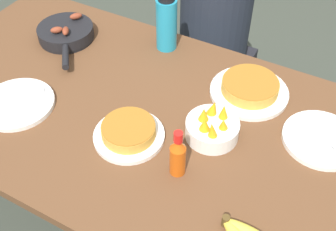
# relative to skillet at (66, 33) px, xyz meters

# --- Properties ---
(dining_table) EXTENTS (1.87, 0.89, 0.74)m
(dining_table) POSITION_rel_skillet_xyz_m (0.56, -0.20, -0.12)
(dining_table) COLOR brown
(dining_table) RESTS_ON ground_plane
(skillet) EXTENTS (0.26, 0.29, 0.08)m
(skillet) POSITION_rel_skillet_xyz_m (0.00, 0.00, 0.00)
(skillet) COLOR black
(skillet) RESTS_ON dining_table
(frittata_plate_center) EXTENTS (0.26, 0.26, 0.06)m
(frittata_plate_center) POSITION_rel_skillet_xyz_m (0.74, 0.04, -0.00)
(frittata_plate_center) COLOR silver
(frittata_plate_center) RESTS_ON dining_table
(frittata_plate_side) EXTENTS (0.22, 0.22, 0.05)m
(frittata_plate_side) POSITION_rel_skillet_xyz_m (0.49, -0.32, -0.00)
(frittata_plate_side) COLOR silver
(frittata_plate_side) RESTS_ON dining_table
(empty_plate_near_front) EXTENTS (0.23, 0.23, 0.02)m
(empty_plate_near_front) POSITION_rel_skillet_xyz_m (1.00, -0.05, -0.02)
(empty_plate_near_front) COLOR silver
(empty_plate_near_front) RESTS_ON dining_table
(empty_plate_mid_edge) EXTENTS (0.24, 0.24, 0.02)m
(empty_plate_mid_edge) POSITION_rel_skillet_xyz_m (0.09, -0.37, -0.02)
(empty_plate_mid_edge) COLOR silver
(empty_plate_mid_edge) RESTS_ON dining_table
(fruit_bowl_mango) EXTENTS (0.16, 0.16, 0.11)m
(fruit_bowl_mango) POSITION_rel_skillet_xyz_m (0.70, -0.19, 0.01)
(fruit_bowl_mango) COLOR silver
(fruit_bowl_mango) RESTS_ON dining_table
(water_bottle) EXTENTS (0.08, 0.08, 0.23)m
(water_bottle) POSITION_rel_skillet_xyz_m (0.36, 0.14, 0.08)
(water_bottle) COLOR teal
(water_bottle) RESTS_ON dining_table
(hot_sauce_bottle) EXTENTS (0.05, 0.05, 0.16)m
(hot_sauce_bottle) POSITION_rel_skillet_xyz_m (0.67, -0.36, 0.04)
(hot_sauce_bottle) COLOR #C64C0F
(hot_sauce_bottle) RESTS_ON dining_table
(person_figure) EXTENTS (0.35, 0.35, 1.17)m
(person_figure) POSITION_rel_skillet_xyz_m (0.41, 0.51, -0.28)
(person_figure) COLOR black
(person_figure) RESTS_ON ground_plane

